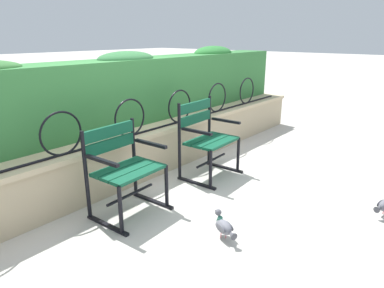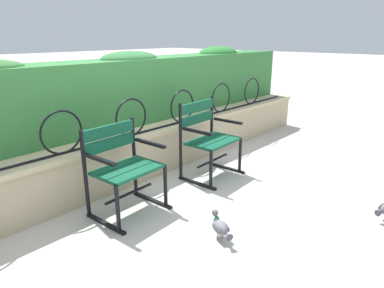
# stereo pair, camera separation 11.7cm
# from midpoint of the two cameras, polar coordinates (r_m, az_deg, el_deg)

# --- Properties ---
(ground_plane) EXTENTS (60.00, 60.00, 0.00)m
(ground_plane) POSITION_cam_midpoint_polar(r_m,az_deg,el_deg) (3.64, 2.10, -8.60)
(ground_plane) COLOR #BCB7AD
(stone_wall) EXTENTS (6.71, 0.41, 0.55)m
(stone_wall) POSITION_cam_midpoint_polar(r_m,az_deg,el_deg) (4.10, -7.33, -1.43)
(stone_wall) COLOR tan
(stone_wall) RESTS_ON ground
(iron_arch_fence) EXTENTS (6.19, 0.02, 0.42)m
(iron_arch_fence) POSITION_cam_midpoint_polar(r_m,az_deg,el_deg) (3.81, -8.88, 4.12)
(iron_arch_fence) COLOR black
(iron_arch_fence) RESTS_ON stone_wall
(hedge_row) EXTENTS (6.58, 0.55, 0.90)m
(hedge_row) POSITION_cam_midpoint_polar(r_m,az_deg,el_deg) (4.28, -11.56, 8.76)
(hedge_row) COLOR #387A3D
(hedge_row) RESTS_ON stone_wall
(park_chair_left) EXTENTS (0.65, 0.55, 0.83)m
(park_chair_left) POSITION_cam_midpoint_polar(r_m,az_deg,el_deg) (3.22, -10.52, -3.55)
(park_chair_left) COLOR #0F4C33
(park_chair_left) RESTS_ON ground
(park_chair_right) EXTENTS (0.66, 0.55, 0.90)m
(park_chair_right) POSITION_cam_midpoint_polar(r_m,az_deg,el_deg) (4.00, 3.47, 1.19)
(park_chair_right) COLOR #0F4C33
(park_chair_right) RESTS_ON ground
(pigeon_far_side) EXTENTS (0.17, 0.28, 0.22)m
(pigeon_far_side) POSITION_cam_midpoint_polar(r_m,az_deg,el_deg) (2.90, 5.94, -13.60)
(pigeon_far_side) COLOR slate
(pigeon_far_side) RESTS_ON ground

